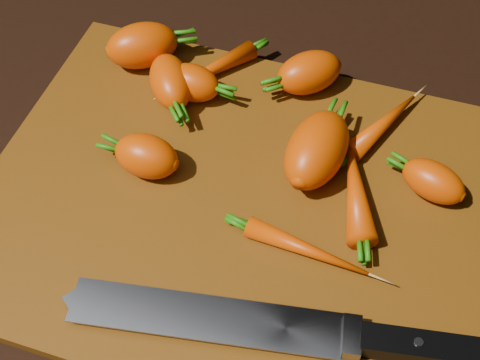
% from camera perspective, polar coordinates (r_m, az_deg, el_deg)
% --- Properties ---
extents(ground, '(2.00, 2.00, 0.01)m').
position_cam_1_polar(ground, '(0.67, -0.26, -2.47)').
color(ground, black).
extents(cutting_board, '(0.50, 0.40, 0.01)m').
position_cam_1_polar(cutting_board, '(0.66, -0.27, -1.92)').
color(cutting_board, brown).
rests_on(cutting_board, ground).
extents(carrot_0, '(0.10, 0.09, 0.05)m').
position_cam_1_polar(carrot_0, '(0.77, -8.35, 11.29)').
color(carrot_0, '#DA4200').
rests_on(carrot_0, cutting_board).
extents(carrot_1, '(0.07, 0.05, 0.04)m').
position_cam_1_polar(carrot_1, '(0.67, -7.99, 2.03)').
color(carrot_1, '#DA4200').
rests_on(carrot_1, cutting_board).
extents(carrot_2, '(0.08, 0.09, 0.04)m').
position_cam_1_polar(carrot_2, '(0.73, -5.96, 8.34)').
color(carrot_2, '#DA4200').
rests_on(carrot_2, cutting_board).
extents(carrot_3, '(0.07, 0.10, 0.06)m').
position_cam_1_polar(carrot_3, '(0.66, 6.56, 2.59)').
color(carrot_3, '#DA4200').
rests_on(carrot_3, cutting_board).
extents(carrot_4, '(0.09, 0.08, 0.05)m').
position_cam_1_polar(carrot_4, '(0.74, 5.91, 9.11)').
color(carrot_4, '#DA4200').
rests_on(carrot_4, cutting_board).
extents(carrot_5, '(0.06, 0.04, 0.04)m').
position_cam_1_polar(carrot_5, '(0.73, -4.13, 8.29)').
color(carrot_5, '#DA4200').
rests_on(carrot_5, cutting_board).
extents(carrot_6, '(0.07, 0.06, 0.04)m').
position_cam_1_polar(carrot_6, '(0.67, 16.17, -0.11)').
color(carrot_6, '#DA4200').
rests_on(carrot_6, cutting_board).
extents(carrot_7, '(0.07, 0.11, 0.02)m').
position_cam_1_polar(carrot_7, '(0.72, 12.17, 4.72)').
color(carrot_7, '#DA4200').
rests_on(carrot_7, cutting_board).
extents(carrot_8, '(0.12, 0.04, 0.02)m').
position_cam_1_polar(carrot_8, '(0.61, 5.73, -5.93)').
color(carrot_8, '#DA4200').
rests_on(carrot_8, cutting_board).
extents(carrot_9, '(0.06, 0.12, 0.03)m').
position_cam_1_polar(carrot_9, '(0.65, 9.86, -0.99)').
color(carrot_9, '#DA4200').
rests_on(carrot_9, cutting_board).
extents(carrot_10, '(0.08, 0.10, 0.02)m').
position_cam_1_polar(carrot_10, '(0.76, -2.32, 9.44)').
color(carrot_10, '#DA4200').
rests_on(carrot_10, cutting_board).
extents(knife, '(0.38, 0.09, 0.02)m').
position_cam_1_polar(knife, '(0.58, -0.69, -11.97)').
color(knife, gray).
rests_on(knife, cutting_board).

